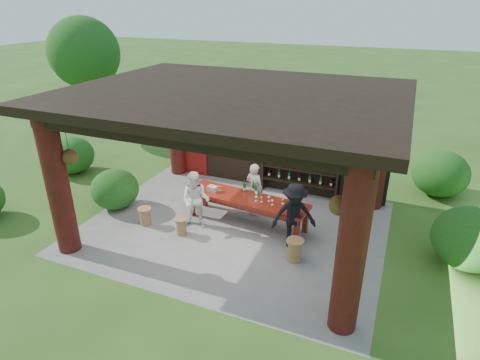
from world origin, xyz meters
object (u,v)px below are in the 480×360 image
at_px(guest_woman, 196,200).
at_px(napkin_basket, 213,189).
at_px(stool_near_left, 181,226).
at_px(guest_man, 294,216).
at_px(stool_far_left, 145,216).
at_px(wine_shelf, 300,163).
at_px(host, 254,189).
at_px(stool_near_right, 295,249).
at_px(tasting_table, 247,202).

bearing_deg(guest_woman, napkin_basket, 65.50).
xyz_separation_m(stool_near_left, guest_man, (2.69, 0.59, 0.56)).
xyz_separation_m(stool_far_left, napkin_basket, (1.43, 1.07, 0.57)).
bearing_deg(stool_far_left, wine_shelf, 45.27).
relative_size(host, guest_man, 0.91).
bearing_deg(guest_woman, stool_far_left, -172.82).
distance_m(stool_near_right, stool_far_left, 3.99).
distance_m(stool_near_left, host, 2.18).
distance_m(tasting_table, stool_far_left, 2.65).
relative_size(stool_near_right, guest_man, 0.33).
relative_size(stool_near_right, host, 0.36).
relative_size(stool_near_right, napkin_basket, 2.00).
distance_m(tasting_table, guest_man, 1.49).
xyz_separation_m(stool_near_left, napkin_basket, (0.33, 1.12, 0.59)).
bearing_deg(stool_far_left, tasting_table, 24.03).
distance_m(wine_shelf, guest_man, 2.76).
bearing_deg(stool_near_left, host, 52.73).
distance_m(stool_near_right, host, 2.35).
xyz_separation_m(stool_near_right, guest_man, (-0.21, 0.56, 0.52)).
bearing_deg(stool_far_left, guest_woman, 18.25).
bearing_deg(wine_shelf, guest_man, -77.80).
relative_size(wine_shelf, host, 1.57).
relative_size(tasting_table, napkin_basket, 12.61).
relative_size(wine_shelf, stool_near_right, 4.39).
xyz_separation_m(tasting_table, napkin_basket, (-0.96, 0.00, 0.19)).
bearing_deg(guest_man, napkin_basket, 141.41).
bearing_deg(stool_far_left, host, 34.55).
relative_size(wine_shelf, guest_woman, 1.52).
height_order(stool_near_right, napkin_basket, napkin_basket).
xyz_separation_m(tasting_table, guest_woman, (-1.12, -0.65, 0.12)).
xyz_separation_m(tasting_table, stool_near_left, (-1.30, -1.12, -0.40)).
relative_size(tasting_table, guest_man, 2.06).
relative_size(stool_near_left, stool_near_right, 0.85).
relative_size(stool_near_right, guest_woman, 0.35).
bearing_deg(guest_woman, tasting_table, 18.98).
xyz_separation_m(stool_near_right, host, (-1.60, 1.66, 0.45)).
distance_m(tasting_table, guest_woman, 1.30).
bearing_deg(guest_man, stool_far_left, 162.24).
relative_size(host, napkin_basket, 5.60).
xyz_separation_m(host, guest_woman, (-1.11, -1.22, 0.02)).
relative_size(stool_near_left, guest_woman, 0.29).
xyz_separation_m(tasting_table, stool_near_right, (1.59, -1.09, -0.36)).
xyz_separation_m(stool_near_left, stool_far_left, (-1.10, 0.05, 0.01)).
distance_m(stool_far_left, host, 2.94).
xyz_separation_m(tasting_table, stool_far_left, (-2.40, -1.07, -0.38)).
xyz_separation_m(wine_shelf, tasting_table, (-0.80, -2.16, -0.38)).
relative_size(stool_far_left, guest_man, 0.29).
bearing_deg(stool_near_left, guest_man, 12.38).
bearing_deg(host, stool_far_left, 49.41).
bearing_deg(stool_near_left, stool_far_left, 177.45).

